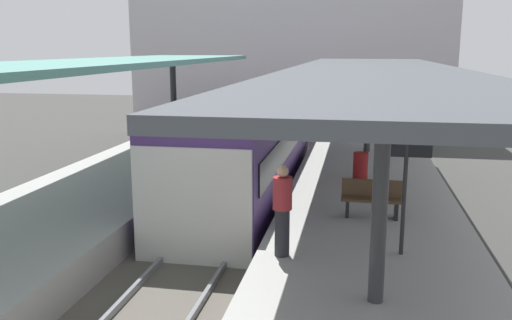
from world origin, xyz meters
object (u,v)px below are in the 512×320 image
at_px(commuter_train, 250,145).
at_px(platform_bench, 372,197).
at_px(platform_sign, 406,171).
at_px(litter_bin, 360,166).
at_px(passenger_near_bench, 282,209).

distance_m(commuter_train, platform_bench, 6.04).
height_order(commuter_train, platform_sign, commuter_train).
distance_m(litter_bin, passenger_near_bench, 6.65).
xyz_separation_m(commuter_train, platform_bench, (3.82, -4.68, -0.26)).
bearing_deg(platform_bench, platform_sign, -77.29).
relative_size(commuter_train, platform_bench, 9.11).
height_order(platform_sign, litter_bin, platform_sign).
bearing_deg(passenger_near_bench, commuter_train, 105.84).
bearing_deg(platform_sign, passenger_near_bench, -167.85).
bearing_deg(litter_bin, platform_bench, -86.02).
distance_m(commuter_train, platform_sign, 8.24).
xyz_separation_m(litter_bin, passenger_near_bench, (-1.45, -6.47, 0.51)).
relative_size(commuter_train, platform_sign, 5.77).
height_order(platform_bench, litter_bin, platform_bench).
bearing_deg(platform_sign, commuter_train, 121.91).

